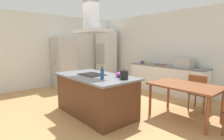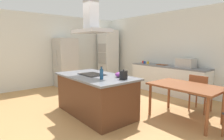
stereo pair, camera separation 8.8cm
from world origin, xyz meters
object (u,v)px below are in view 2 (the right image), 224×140
at_px(olive_oil_bottle, 102,74).
at_px(range_hood, 91,21).
at_px(cutting_board, 162,65).
at_px(wall_oven_stack, 108,56).
at_px(coffee_mug_yellow, 148,63).
at_px(cooktop, 92,74).
at_px(coffee_mug_red, 143,62).
at_px(tea_kettle, 124,75).
at_px(chair_facing_back_wall, 199,91).
at_px(refrigerator, 66,63).
at_px(dining_table, 185,89).
at_px(coffee_mug_blue, 145,62).
at_px(countertop_microwave, 186,63).
at_px(mixing_bowl, 120,75).

relative_size(olive_oil_bottle, range_hood, 0.29).
xyz_separation_m(cutting_board, wall_oven_stack, (-2.63, -0.28, 0.19)).
bearing_deg(coffee_mug_yellow, cooktop, -76.51).
bearing_deg(coffee_mug_red, wall_oven_stack, -173.01).
xyz_separation_m(tea_kettle, chair_facing_back_wall, (0.73, 1.76, -0.48)).
bearing_deg(refrigerator, chair_facing_back_wall, 15.91).
bearing_deg(cooktop, cutting_board, 92.92).
height_order(tea_kettle, range_hood, range_hood).
height_order(cooktop, dining_table, cooktop).
relative_size(cooktop, coffee_mug_blue, 6.67).
height_order(dining_table, range_hood, range_hood).
distance_m(tea_kettle, wall_oven_stack, 4.40).
xyz_separation_m(coffee_mug_blue, dining_table, (2.42, -1.53, -0.28)).
distance_m(tea_kettle, coffee_mug_blue, 3.12).
height_order(coffee_mug_yellow, wall_oven_stack, wall_oven_stack).
bearing_deg(dining_table, tea_kettle, -123.85).
bearing_deg(cooktop, olive_oil_bottle, -14.51).
distance_m(countertop_microwave, dining_table, 1.86).
bearing_deg(wall_oven_stack, range_hood, -43.62).
relative_size(olive_oil_bottle, coffee_mug_blue, 2.89).
bearing_deg(refrigerator, coffee_mug_red, 48.90).
distance_m(tea_kettle, coffee_mug_red, 3.24).
relative_size(tea_kettle, range_hood, 0.24).
xyz_separation_m(coffee_mug_yellow, wall_oven_stack, (-2.10, -0.18, 0.16)).
bearing_deg(coffee_mug_yellow, olive_oil_bottle, -66.95).
xyz_separation_m(olive_oil_bottle, coffee_mug_blue, (-1.41, 2.96, -0.07)).
distance_m(cooktop, coffee_mug_yellow, 2.91).
height_order(cooktop, refrigerator, refrigerator).
relative_size(coffee_mug_yellow, wall_oven_stack, 0.04).
bearing_deg(coffee_mug_red, refrigerator, -131.10).
xyz_separation_m(tea_kettle, coffee_mug_red, (-1.81, 2.68, -0.04)).
bearing_deg(refrigerator, coffee_mug_yellow, 44.66).
xyz_separation_m(coffee_mug_yellow, range_hood, (0.68, -2.83, 1.16)).
distance_m(coffee_mug_yellow, range_hood, 3.13).
bearing_deg(refrigerator, dining_table, 7.74).
relative_size(countertop_microwave, range_hood, 0.56).
distance_m(countertop_microwave, refrigerator, 4.21).
xyz_separation_m(coffee_mug_red, wall_oven_stack, (-1.83, -0.22, 0.16)).
distance_m(cooktop, coffee_mug_red, 3.02).
bearing_deg(range_hood, coffee_mug_yellow, 103.49).
bearing_deg(coffee_mug_red, coffee_mug_blue, -25.71).
bearing_deg(dining_table, cooktop, -141.30).
bearing_deg(range_hood, tea_kettle, 12.34).
xyz_separation_m(countertop_microwave, cutting_board, (-0.88, 0.05, -0.13)).
relative_size(cutting_board, wall_oven_stack, 0.15).
bearing_deg(wall_oven_stack, coffee_mug_blue, 4.78).
height_order(olive_oil_bottle, chair_facing_back_wall, olive_oil_bottle).
distance_m(cooktop, chair_facing_back_wall, 2.55).
bearing_deg(olive_oil_bottle, range_hood, 165.49).
bearing_deg(cooktop, mixing_bowl, 24.32).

